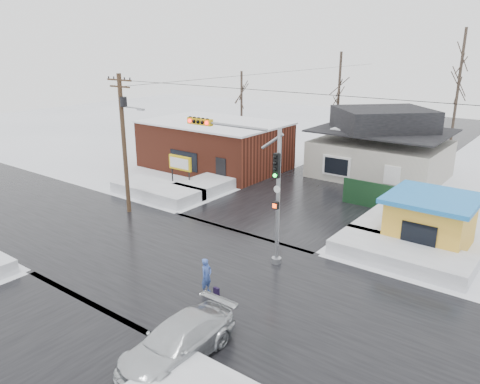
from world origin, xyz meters
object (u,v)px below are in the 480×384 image
Objects in this scene: traffic_signal at (252,173)px; car at (178,342)px; kiosk at (430,220)px; pedestrian at (206,276)px; utility_pole at (124,136)px; marquee_sign at (180,164)px.

traffic_signal is 1.43× the size of car.
pedestrian is (-6.38, -11.42, -0.63)m from kiosk.
pedestrian reaches higher than car.
car is at bearing -34.24° from utility_pole.
car is (13.28, -9.04, -4.40)m from utility_pole.
kiosk is at bearing 74.94° from car.
marquee_sign is at bearing 100.13° from utility_pole.
kiosk is at bearing 20.44° from utility_pole.
traffic_signal is 4.20× the size of pedestrian.
marquee_sign is 0.55× the size of kiosk.
utility_pole is at bearing 177.05° from traffic_signal.
utility_pole is 12.83m from pedestrian.
utility_pole reaches higher than kiosk.
car is (2.23, -4.12, -0.12)m from pedestrian.
utility_pole is 1.83× the size of car.
marquee_sign is (-11.43, 6.53, -2.62)m from traffic_signal.
car is at bearing -71.05° from traffic_signal.
car is (2.92, -8.50, -3.83)m from traffic_signal.
traffic_signal is at bearing 108.84° from car.
traffic_signal is 0.78× the size of utility_pole.
kiosk is 13.09m from pedestrian.
car is (-4.15, -15.53, -0.75)m from kiosk.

